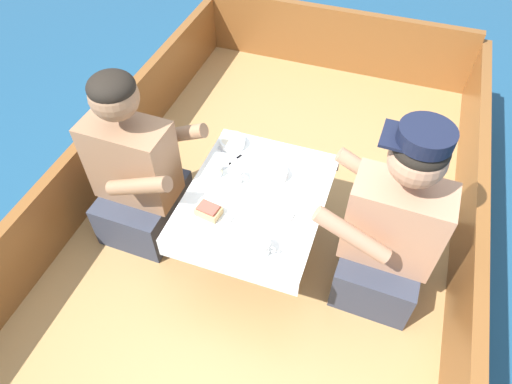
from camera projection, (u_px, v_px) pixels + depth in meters
name	position (u px, v px, depth m)	size (l,w,h in m)	color
ground_plane	(262.00, 259.00, 2.67)	(60.00, 60.00, 0.00)	navy
boat_deck	(263.00, 246.00, 2.57)	(2.05, 3.45, 0.25)	#A87F4C
gunwale_port	(95.00, 164.00, 2.54)	(0.06, 3.45, 0.40)	brown
gunwale_starboard	(467.00, 264.00, 2.11)	(0.06, 3.45, 0.40)	brown
bow_coaming	(337.00, 40.00, 3.37)	(1.93, 0.06, 0.46)	brown
cockpit_table	(256.00, 202.00, 2.12)	(0.62, 0.76, 0.43)	#B2B2B7
person_port	(137.00, 174.00, 2.23)	(0.53, 0.45, 0.95)	#333847
person_starboard	(390.00, 231.00, 1.98)	(0.53, 0.45, 0.98)	#333847
plate_sandwich	(209.00, 215.00, 2.00)	(0.21, 0.21, 0.01)	white
plate_bread	(275.00, 211.00, 2.01)	(0.17, 0.17, 0.01)	white
sandwich	(209.00, 211.00, 1.98)	(0.12, 0.09, 0.05)	tan
bowl_port_near	(274.00, 173.00, 2.15)	(0.13, 0.13, 0.04)	white
bowl_starboard_near	(232.00, 142.00, 2.29)	(0.13, 0.13, 0.04)	white
coffee_cup_port	(236.00, 175.00, 2.12)	(0.09, 0.06, 0.07)	white
coffee_cup_starboard	(261.00, 247.00, 1.85)	(0.10, 0.07, 0.06)	white
tin_can	(215.00, 170.00, 2.15)	(0.07, 0.07, 0.05)	silver
utensil_knife_starboard	(235.00, 235.00, 1.93)	(0.13, 0.13, 0.00)	silver
utensil_fork_port	(232.00, 162.00, 2.22)	(0.08, 0.17, 0.00)	silver
utensil_spoon_starboard	(311.00, 159.00, 2.24)	(0.17, 0.04, 0.01)	silver
utensil_spoon_port	(224.00, 153.00, 2.26)	(0.13, 0.13, 0.01)	silver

